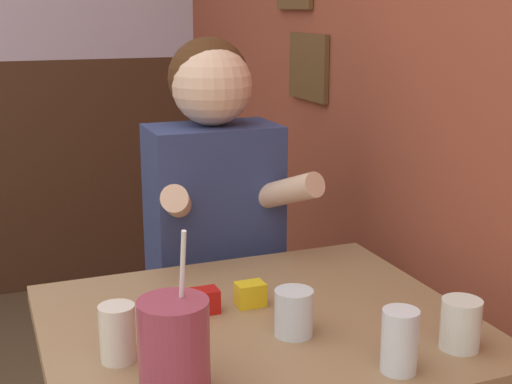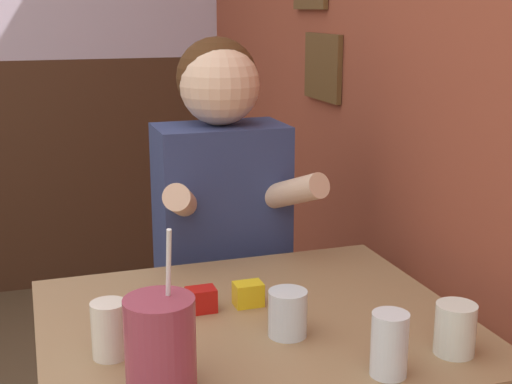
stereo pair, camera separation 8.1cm
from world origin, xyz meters
TOP-DOWN VIEW (x-y plane):
  - brick_wall_right at (1.51, 1.29)m, footprint 0.08×4.58m
  - main_table at (0.96, 0.40)m, footprint 0.84×0.72m
  - person_seated at (1.03, 0.92)m, footprint 0.42×0.41m
  - cocktail_pitcher at (0.73, 0.20)m, footprint 0.12×0.12m
  - glass_near_pitcher at (1.11, 0.12)m, footprint 0.06×0.06m
  - glass_center at (1.26, 0.16)m, footprint 0.07×0.07m
  - glass_far_side at (0.66, 0.34)m, footprint 0.06×0.06m
  - glass_by_brick at (1.00, 0.32)m, footprint 0.08×0.08m
  - condiment_ketchup at (0.87, 0.48)m, footprint 0.06×0.04m
  - condiment_mustard at (0.97, 0.48)m, footprint 0.06×0.04m

SIDE VIEW (x-z plane):
  - main_table at x=0.96m, z-range 0.28..1.01m
  - person_seated at x=1.03m, z-range 0.04..1.30m
  - condiment_ketchup at x=0.87m, z-range 0.72..0.77m
  - condiment_mustard at x=0.97m, z-range 0.72..0.77m
  - glass_by_brick at x=1.00m, z-range 0.72..0.81m
  - glass_center at x=1.26m, z-range 0.72..0.82m
  - glass_far_side at x=0.66m, z-range 0.72..0.83m
  - glass_near_pitcher at x=1.11m, z-range 0.72..0.84m
  - cocktail_pitcher at x=0.73m, z-range 0.66..0.94m
  - brick_wall_right at x=1.51m, z-range 0.00..2.70m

